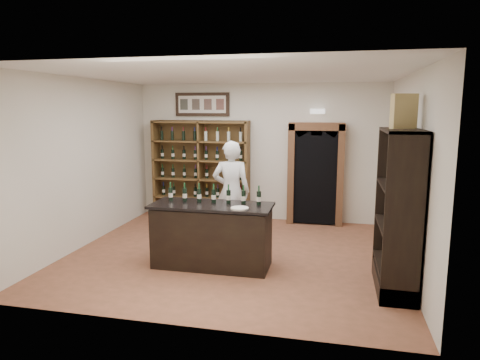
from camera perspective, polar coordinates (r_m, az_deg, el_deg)
name	(u,v)px	position (r m, az deg, el deg)	size (l,w,h in m)	color
floor	(233,254)	(7.42, -0.90, -9.87)	(5.50, 5.50, 0.00)	#93533A
ceiling	(233,74)	(7.02, -0.96, 13.91)	(5.50, 5.50, 0.00)	white
wall_back	(259,152)	(9.50, 2.61, 3.70)	(5.50, 0.04, 3.00)	silver
wall_left	(84,163)	(8.15, -20.09, 2.16)	(0.04, 5.00, 3.00)	silver
wall_right	(409,173)	(6.96, 21.66, 0.89)	(0.04, 5.00, 3.00)	silver
wine_shelf	(201,169)	(9.69, -5.18, 1.41)	(2.20, 0.38, 2.20)	brown
framed_picture	(202,104)	(9.73, -5.06, 10.01)	(1.25, 0.04, 0.52)	black
arched_doorway	(316,171)	(9.24, 10.06, 1.14)	(1.17, 0.35, 2.17)	black
emergency_light	(318,111)	(9.23, 10.32, 8.99)	(0.30, 0.10, 0.10)	white
tasting_counter	(212,236)	(6.76, -3.77, -7.43)	(1.88, 0.78, 1.00)	black
counter_bottle_0	(171,194)	(6.96, -9.24, -1.84)	(0.07, 0.07, 0.30)	black
counter_bottle_1	(185,195)	(6.87, -7.38, -1.93)	(0.07, 0.07, 0.30)	black
counter_bottle_2	(199,195)	(6.80, -5.47, -2.03)	(0.07, 0.07, 0.30)	black
counter_bottle_3	(214,196)	(6.73, -3.53, -2.12)	(0.07, 0.07, 0.30)	black
counter_bottle_4	(228,197)	(6.67, -1.54, -2.22)	(0.07, 0.07, 0.30)	black
counter_bottle_5	(244,197)	(6.61, 0.47, -2.31)	(0.07, 0.07, 0.30)	black
counter_bottle_6	(259,198)	(6.57, 2.52, -2.40)	(0.07, 0.07, 0.30)	black
side_cabinet	(399,237)	(6.21, 20.44, -7.08)	(0.48, 1.20, 2.20)	black
shopkeeper	(231,192)	(7.87, -1.17, -1.60)	(0.69, 0.45, 1.89)	white
plate	(240,208)	(6.31, -0.05, -3.78)	(0.26, 0.26, 0.02)	beige
wine_crate	(404,111)	(6.08, 21.00, 8.56)	(0.32, 0.13, 0.46)	tan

